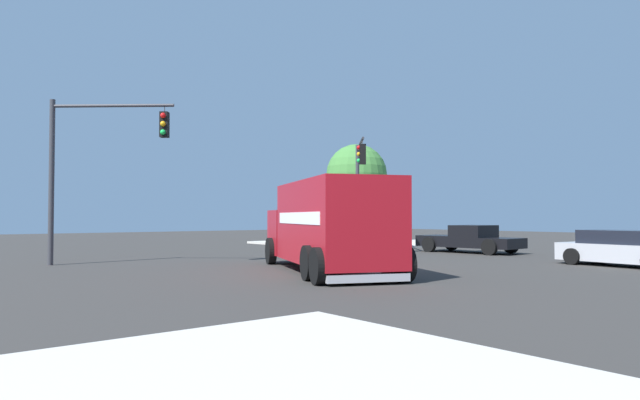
# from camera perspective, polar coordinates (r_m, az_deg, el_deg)

# --- Properties ---
(ground_plane) EXTENTS (100.00, 100.00, 0.00)m
(ground_plane) POSITION_cam_1_polar(r_m,az_deg,el_deg) (19.90, 2.85, -6.90)
(ground_plane) COLOR #33302D
(sidewalk_corner_near) EXTENTS (10.99, 10.99, 0.14)m
(sidewalk_corner_near) POSITION_cam_1_polar(r_m,az_deg,el_deg) (37.50, 4.29, -4.34)
(sidewalk_corner_near) COLOR beige
(sidewalk_corner_near) RESTS_ON ground
(delivery_truck) EXTENTS (5.69, 8.65, 2.91)m
(delivery_truck) POSITION_cam_1_polar(r_m,az_deg,el_deg) (18.44, 0.83, -2.58)
(delivery_truck) COLOR #AD141E
(delivery_truck) RESTS_ON ground
(traffic_light_primary) EXTENTS (3.07, 3.67, 5.59)m
(traffic_light_primary) POSITION_cam_1_polar(r_m,az_deg,el_deg) (29.33, 3.96, 2.31)
(traffic_light_primary) COLOR #38383D
(traffic_light_primary) RESTS_ON sidewalk_corner_near
(traffic_light_secondary) EXTENTS (3.60, 3.18, 6.20)m
(traffic_light_secondary) POSITION_cam_1_polar(r_m,az_deg,el_deg) (22.77, -22.20, 4.21)
(traffic_light_secondary) COLOR #38383D
(traffic_light_secondary) RESTS_ON ground
(pickup_black) EXTENTS (2.53, 5.32, 1.38)m
(pickup_black) POSITION_cam_1_polar(r_m,az_deg,el_deg) (29.31, 14.91, -3.74)
(pickup_black) COLOR black
(pickup_black) RESTS_ON ground
(sedan_silver) EXTENTS (2.33, 4.44, 1.31)m
(sedan_silver) POSITION_cam_1_polar(r_m,az_deg,el_deg) (23.41, 28.15, -4.37)
(sedan_silver) COLOR #B7BABF
(sedan_silver) RESTS_ON ground
(pedestrian_near_corner) EXTENTS (0.53, 0.26, 1.66)m
(pedestrian_near_corner) POSITION_cam_1_polar(r_m,az_deg,el_deg) (38.29, 6.62, -2.76)
(pedestrian_near_corner) COLOR #4C4C51
(pedestrian_near_corner) RESTS_ON sidewalk_corner_near
(picket_fence_run) EXTENTS (7.30, 0.05, 0.95)m
(picket_fence_run) POSITION_cam_1_polar(r_m,az_deg,el_deg) (41.45, -0.71, -3.33)
(picket_fence_run) COLOR white
(picket_fence_run) RESTS_ON sidewalk_corner_near
(shade_tree_near) EXTENTS (4.25, 4.25, 6.75)m
(shade_tree_near) POSITION_cam_1_polar(r_m,az_deg,el_deg) (39.67, 3.71, 2.57)
(shade_tree_near) COLOR brown
(shade_tree_near) RESTS_ON sidewalk_corner_near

